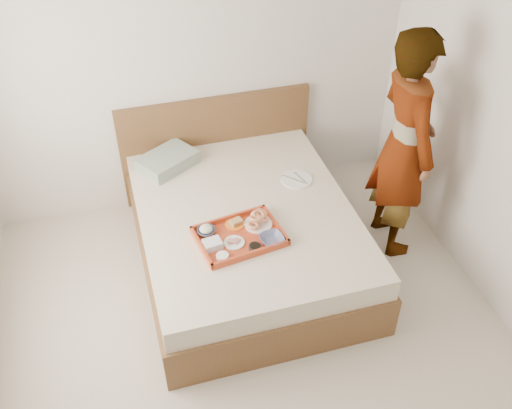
{
  "coord_description": "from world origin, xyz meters",
  "views": [
    {
      "loc": [
        -0.7,
        -2.19,
        3.3
      ],
      "look_at": [
        0.2,
        0.9,
        0.65
      ],
      "focal_mm": 40.77,
      "sensor_mm": 36.0,
      "label": 1
    }
  ],
  "objects_px": {
    "bed": "(246,236)",
    "tray": "(239,236)",
    "dinner_plate": "(297,179)",
    "person": "(404,146)"
  },
  "relations": [
    {
      "from": "person",
      "to": "bed",
      "type": "bearing_deg",
      "value": 88.8
    },
    {
      "from": "bed",
      "to": "tray",
      "type": "bearing_deg",
      "value": -113.45
    },
    {
      "from": "bed",
      "to": "person",
      "type": "bearing_deg",
      "value": -2.75
    },
    {
      "from": "person",
      "to": "tray",
      "type": "bearing_deg",
      "value": 101.49
    },
    {
      "from": "bed",
      "to": "dinner_plate",
      "type": "distance_m",
      "value": 0.61
    },
    {
      "from": "tray",
      "to": "dinner_plate",
      "type": "relative_size",
      "value": 2.36
    },
    {
      "from": "bed",
      "to": "person",
      "type": "height_order",
      "value": "person"
    },
    {
      "from": "bed",
      "to": "tray",
      "type": "height_order",
      "value": "tray"
    },
    {
      "from": "dinner_plate",
      "to": "tray",
      "type": "bearing_deg",
      "value": -138.83
    },
    {
      "from": "dinner_plate",
      "to": "person",
      "type": "bearing_deg",
      "value": -22.81
    }
  ]
}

